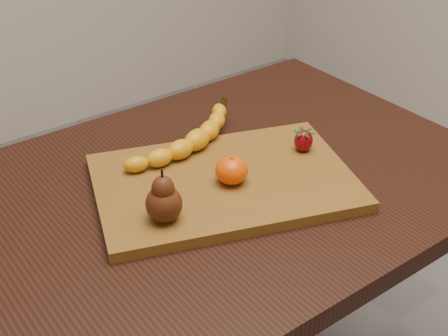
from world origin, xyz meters
TOP-DOWN VIEW (x-y plane):
  - table at (0.00, 0.00)m, footprint 1.00×0.70m
  - cutting_board at (-0.00, -0.02)m, footprint 0.52×0.43m
  - banana at (0.01, 0.09)m, footprint 0.26×0.14m
  - pear at (-0.15, -0.06)m, footprint 0.08×0.08m
  - mandarin at (-0.00, -0.04)m, footprint 0.07×0.07m
  - strawberry at (0.17, -0.04)m, footprint 0.04×0.04m

SIDE VIEW (x-z plane):
  - table at x=0.00m, z-range 0.28..1.04m
  - cutting_board at x=0.00m, z-range 0.76..0.78m
  - banana at x=0.01m, z-range 0.78..0.82m
  - strawberry at x=0.17m, z-range 0.78..0.82m
  - mandarin at x=0.00m, z-range 0.78..0.83m
  - pear at x=-0.15m, z-range 0.78..0.87m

